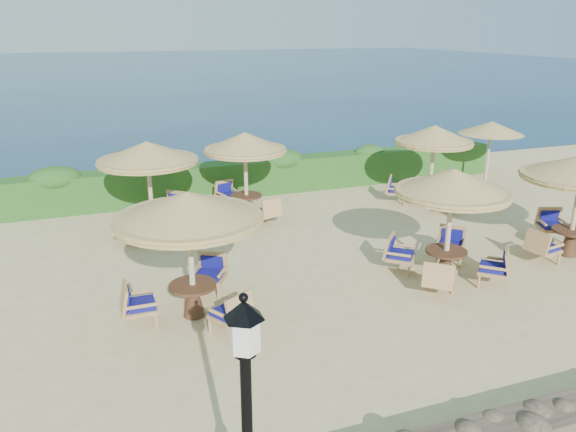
{
  "coord_description": "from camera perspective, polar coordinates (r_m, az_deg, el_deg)",
  "views": [
    {
      "loc": [
        -5.98,
        -11.19,
        5.65
      ],
      "look_at": [
        -1.58,
        0.85,
        1.3
      ],
      "focal_mm": 35.0,
      "sensor_mm": 36.0,
      "label": 1
    }
  ],
  "objects": [
    {
      "name": "cafe_set_4",
      "position": [
        17.06,
        -4.36,
        6.17
      ],
      "size": [
        2.51,
        2.88,
        2.65
      ],
      "color": "#C5B48B",
      "rests_on": "ground"
    },
    {
      "name": "sea",
      "position": [
        81.6,
        -16.31,
        14.05
      ],
      "size": [
        160.0,
        160.0,
        0.0
      ],
      "primitive_type": "plane",
      "color": "#0A2446",
      "rests_on": "ground"
    },
    {
      "name": "hedge",
      "position": [
        19.98,
        -1.99,
        4.09
      ],
      "size": [
        18.0,
        0.9,
        1.2
      ],
      "primitive_type": "cube",
      "color": "#1D4817",
      "rests_on": "ground"
    },
    {
      "name": "extra_parasol",
      "position": [
        21.69,
        19.95,
        8.4
      ],
      "size": [
        2.3,
        2.3,
        2.41
      ],
      "color": "#C5B48B",
      "rests_on": "ground"
    },
    {
      "name": "cafe_set_1",
      "position": [
        13.22,
        16.21,
        0.91
      ],
      "size": [
        2.61,
        2.61,
        2.65
      ],
      "color": "#C5B48B",
      "rests_on": "ground"
    },
    {
      "name": "cafe_set_0",
      "position": [
        11.09,
        -10.02,
        -1.07
      ],
      "size": [
        2.95,
        2.95,
        2.65
      ],
      "color": "#C5B48B",
      "rests_on": "ground"
    },
    {
      "name": "cafe_set_5",
      "position": [
        18.84,
        14.52,
        6.47
      ],
      "size": [
        2.77,
        2.67,
        2.65
      ],
      "color": "#C5B48B",
      "rests_on": "ground"
    },
    {
      "name": "stone_wall",
      "position": [
        9.49,
        25.68,
        -18.29
      ],
      "size": [
        15.0,
        0.65,
        0.44
      ],
      "primitive_type": "cube",
      "color": "brown",
      "rests_on": "ground"
    },
    {
      "name": "cafe_set_3",
      "position": [
        16.09,
        -14.02,
        5.11
      ],
      "size": [
        2.8,
        2.8,
        2.65
      ],
      "color": "#C5B48B",
      "rests_on": "ground"
    },
    {
      "name": "ground",
      "position": [
        13.88,
        7.39,
        -5.43
      ],
      "size": [
        120.0,
        120.0,
        0.0
      ],
      "primitive_type": "plane",
      "color": "#CEB982",
      "rests_on": "ground"
    }
  ]
}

